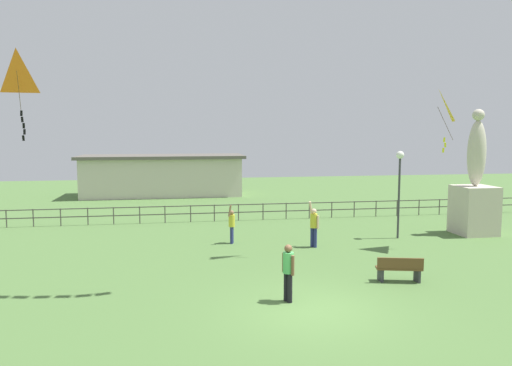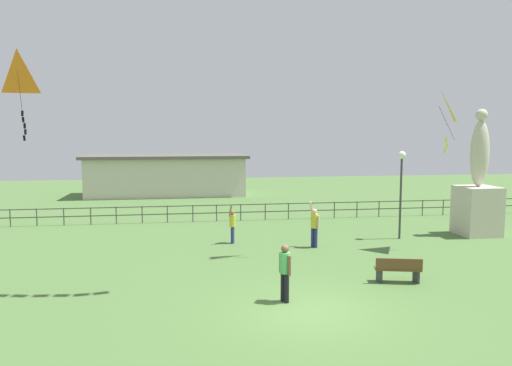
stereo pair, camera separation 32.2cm
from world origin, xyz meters
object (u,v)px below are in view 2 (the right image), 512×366
person_0 (314,225)px  person_2 (232,224)px  kite_4 (18,74)px  statue_monument (478,196)px  park_bench (398,269)px  lamppost (401,175)px  kite_3 (439,108)px  person_1 (285,269)px

person_0 → person_2: (-3.43, 1.29, -0.11)m
kite_4 → statue_monument: bearing=8.5°
park_bench → person_0: size_ratio=0.78×
lamppost → kite_3: bearing=-71.9°
park_bench → lamppost: bearing=64.5°
park_bench → person_2: size_ratio=0.88×
kite_3 → person_0: bearing=169.8°
park_bench → kite_3: kite_3 is taller
park_bench → kite_4: kite_4 is taller
lamppost → kite_4: 16.41m
statue_monument → kite_4: 20.64m
park_bench → person_2: bearing=126.7°
person_1 → kite_4: bearing=150.8°
person_0 → lamppost: bearing=13.6°
park_bench → kite_3: bearing=49.7°
person_2 → kite_4: (-7.83, -2.91, 6.13)m
statue_monument → kite_4: size_ratio=1.90×
lamppost → park_bench: bearing=-115.5°
statue_monument → person_2: (-11.94, -0.06, -1.00)m
park_bench → person_0: bearing=105.3°
statue_monument → person_0: statue_monument is taller
person_1 → lamppost: bearing=46.6°
person_1 → park_bench: bearing=16.5°
kite_4 → park_bench: bearing=-15.8°
person_2 → park_bench: bearing=-53.3°
statue_monument → person_2: 11.98m
park_bench → person_1: person_1 is taller
park_bench → kite_3: (3.65, 4.30, 5.53)m
lamppost → kite_3: kite_3 is taller
statue_monument → person_2: statue_monument is taller
person_1 → person_2: bearing=95.7°
person_1 → kite_4: kite_4 is taller
park_bench → person_1: (-4.08, -1.21, 0.52)m
person_1 → kite_3: 10.74m
park_bench → person_2: (-4.85, 6.50, 0.42)m
person_0 → person_1: bearing=-112.5°
statue_monument → kite_4: kite_4 is taller
statue_monument → kite_3: kite_3 is taller
park_bench → person_2: 8.12m
park_bench → person_1: bearing=-163.5°
park_bench → person_1: size_ratio=0.91×
lamppost → kite_4: kite_4 is taller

